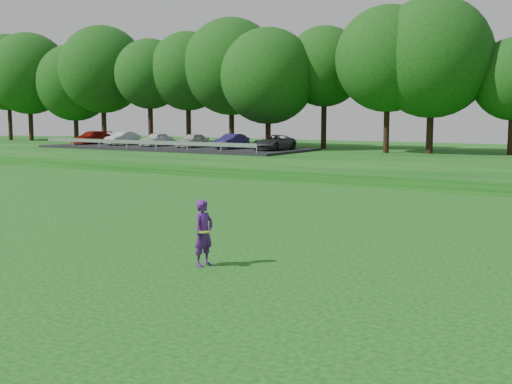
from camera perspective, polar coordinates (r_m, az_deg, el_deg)
The scene contains 6 objects.
ground at distance 15.88m, azimuth -14.69°, elevation -6.44°, with size 140.00×140.00×0.00m, color #0C4311.
berm at distance 46.12m, azimuth 17.48°, elevation 2.53°, with size 130.00×30.00×0.60m, color #0C4311.
walking_path at distance 32.81m, azimuth 11.42°, elevation 0.54°, with size 130.00×1.60×0.04m, color gray.
treeline at distance 50.09m, azimuth 18.97°, elevation 11.73°, with size 104.00×7.00×15.00m, color #0F410F, non-canonical shape.
parking_lot at distance 55.84m, azimuth -7.23°, elevation 4.29°, with size 24.00×9.00×1.38m.
woman at distance 15.36m, azimuth -4.67°, elevation -3.64°, with size 0.51×0.63×1.60m.
Camera 1 is at (11.24, -10.61, 3.62)m, focal length 45.00 mm.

